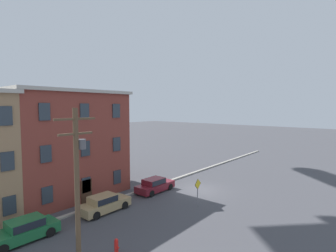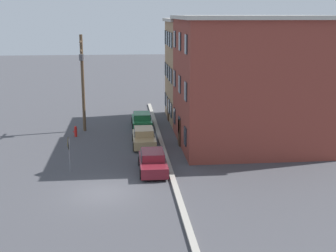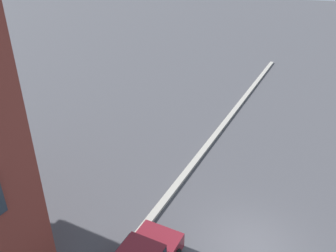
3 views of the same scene
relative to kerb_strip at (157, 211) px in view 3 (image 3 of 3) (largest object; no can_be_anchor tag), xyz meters
The scene contains 2 objects.
ground_plane 4.50m from the kerb_strip, 90.00° to the right, with size 200.00×200.00×0.00m, color #424247.
kerb_strip is the anchor object (origin of this frame).
Camera 3 is at (-10.47, -1.36, 10.71)m, focal length 35.00 mm.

